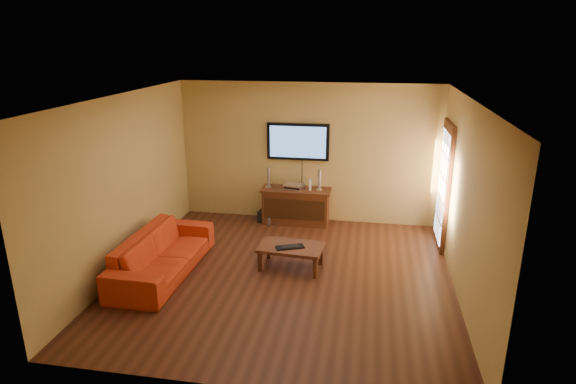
% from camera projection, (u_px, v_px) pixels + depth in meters
% --- Properties ---
extents(ground_plane, '(5.00, 5.00, 0.00)m').
position_uv_depth(ground_plane, '(285.00, 276.00, 7.36)').
color(ground_plane, '#3A1C10').
rests_on(ground_plane, ground).
extents(room_walls, '(5.00, 5.00, 5.00)m').
position_uv_depth(room_walls, '(292.00, 160.00, 7.42)').
color(room_walls, tan).
rests_on(room_walls, ground).
extents(french_door, '(0.07, 1.02, 2.22)m').
position_uv_depth(french_door, '(444.00, 187.00, 8.23)').
color(french_door, '#441F0F').
rests_on(french_door, ground).
extents(media_console, '(1.34, 0.51, 0.70)m').
position_uv_depth(media_console, '(296.00, 206.00, 9.38)').
color(media_console, '#441F0F').
rests_on(media_console, ground).
extents(television, '(1.20, 0.08, 0.71)m').
position_uv_depth(television, '(298.00, 142.00, 9.20)').
color(television, black).
rests_on(television, ground).
extents(coffee_table, '(1.04, 0.68, 0.37)m').
position_uv_depth(coffee_table, '(291.00, 249.00, 7.54)').
color(coffee_table, '#441F0F').
rests_on(coffee_table, ground).
extents(sofa, '(0.69, 2.23, 0.87)m').
position_uv_depth(sofa, '(162.00, 247.00, 7.35)').
color(sofa, red).
rests_on(sofa, ground).
extents(speaker_left, '(0.11, 0.11, 0.40)m').
position_uv_depth(speaker_left, '(268.00, 178.00, 9.33)').
color(speaker_left, silver).
rests_on(speaker_left, media_console).
extents(speaker_right, '(0.11, 0.11, 0.40)m').
position_uv_depth(speaker_right, '(319.00, 181.00, 9.16)').
color(speaker_right, silver).
rests_on(speaker_right, media_console).
extents(av_receiver, '(0.42, 0.34, 0.09)m').
position_uv_depth(av_receiver, '(294.00, 187.00, 9.28)').
color(av_receiver, silver).
rests_on(av_receiver, media_console).
extents(game_console, '(0.06, 0.15, 0.20)m').
position_uv_depth(game_console, '(310.00, 185.00, 9.21)').
color(game_console, white).
rests_on(game_console, media_console).
extents(subwoofer, '(0.26, 0.26, 0.23)m').
position_uv_depth(subwoofer, '(265.00, 216.00, 9.51)').
color(subwoofer, black).
rests_on(subwoofer, ground).
extents(bottle, '(0.06, 0.06, 0.18)m').
position_uv_depth(bottle, '(269.00, 223.00, 9.26)').
color(bottle, white).
rests_on(bottle, ground).
extents(keyboard, '(0.47, 0.32, 0.03)m').
position_uv_depth(keyboard, '(290.00, 247.00, 7.46)').
color(keyboard, black).
rests_on(keyboard, coffee_table).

